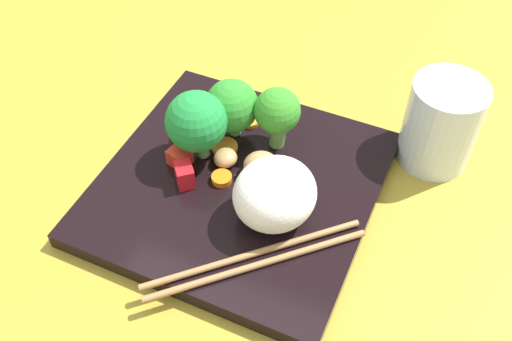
{
  "coord_description": "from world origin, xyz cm",
  "views": [
    {
      "loc": [
        -34.01,
        -15.93,
        45.33
      ],
      "look_at": [
        0.31,
        -1.74,
        3.72
      ],
      "focal_mm": 41.16,
      "sensor_mm": 36.0,
      "label": 1
    }
  ],
  "objects_px": {
    "broccoli_floret_2": "(232,106)",
    "carrot_slice_0": "(249,120)",
    "square_plate": "(239,187)",
    "drinking_glass": "(441,124)",
    "rice_mound": "(275,194)",
    "chopstick_pair": "(255,259)"
  },
  "relations": [
    {
      "from": "broccoli_floret_2",
      "to": "carrot_slice_0",
      "type": "bearing_deg",
      "value": -19.5
    },
    {
      "from": "square_plate",
      "to": "drinking_glass",
      "type": "height_order",
      "value": "drinking_glass"
    },
    {
      "from": "broccoli_floret_2",
      "to": "rice_mound",
      "type": "bearing_deg",
      "value": -136.76
    },
    {
      "from": "carrot_slice_0",
      "to": "chopstick_pair",
      "type": "height_order",
      "value": "chopstick_pair"
    },
    {
      "from": "broccoli_floret_2",
      "to": "chopstick_pair",
      "type": "bearing_deg",
      "value": -149.04
    },
    {
      "from": "rice_mound",
      "to": "drinking_glass",
      "type": "bearing_deg",
      "value": -38.87
    },
    {
      "from": "carrot_slice_0",
      "to": "drinking_glass",
      "type": "bearing_deg",
      "value": -77.86
    },
    {
      "from": "broccoli_floret_2",
      "to": "chopstick_pair",
      "type": "relative_size",
      "value": 0.41
    },
    {
      "from": "carrot_slice_0",
      "to": "chopstick_pair",
      "type": "distance_m",
      "value": 0.18
    },
    {
      "from": "square_plate",
      "to": "broccoli_floret_2",
      "type": "distance_m",
      "value": 0.08
    },
    {
      "from": "carrot_slice_0",
      "to": "chopstick_pair",
      "type": "relative_size",
      "value": 0.14
    },
    {
      "from": "carrot_slice_0",
      "to": "rice_mound",
      "type": "bearing_deg",
      "value": -146.62
    },
    {
      "from": "rice_mound",
      "to": "carrot_slice_0",
      "type": "bearing_deg",
      "value": 33.38
    },
    {
      "from": "broccoli_floret_2",
      "to": "drinking_glass",
      "type": "distance_m",
      "value": 0.21
    },
    {
      "from": "carrot_slice_0",
      "to": "drinking_glass",
      "type": "height_order",
      "value": "drinking_glass"
    },
    {
      "from": "drinking_glass",
      "to": "carrot_slice_0",
      "type": "bearing_deg",
      "value": 102.14
    },
    {
      "from": "broccoli_floret_2",
      "to": "drinking_glass",
      "type": "bearing_deg",
      "value": -72.06
    },
    {
      "from": "chopstick_pair",
      "to": "drinking_glass",
      "type": "relative_size",
      "value": 1.73
    },
    {
      "from": "square_plate",
      "to": "carrot_slice_0",
      "type": "distance_m",
      "value": 0.09
    },
    {
      "from": "square_plate",
      "to": "rice_mound",
      "type": "bearing_deg",
      "value": -118.52
    },
    {
      "from": "chopstick_pair",
      "to": "rice_mound",
      "type": "bearing_deg",
      "value": 51.49
    },
    {
      "from": "broccoli_floret_2",
      "to": "carrot_slice_0",
      "type": "height_order",
      "value": "broccoli_floret_2"
    }
  ]
}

